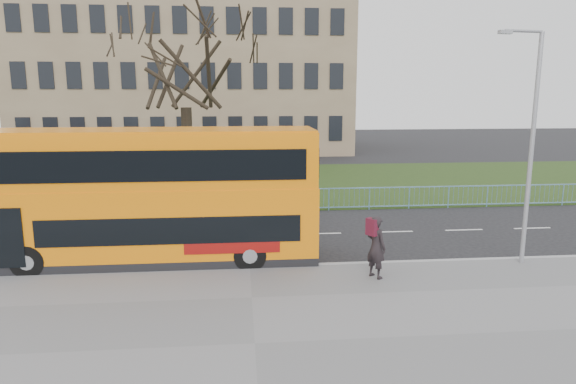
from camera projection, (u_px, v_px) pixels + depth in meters
name	position (u px, v px, depth m)	size (l,w,h in m)	color
ground	(249.00, 255.00, 18.11)	(120.00, 120.00, 0.00)	black
pavement	(255.00, 346.00, 11.50)	(80.00, 10.50, 0.12)	slate
kerb	(250.00, 268.00, 16.58)	(80.00, 0.20, 0.14)	#939396
grass_verge	(244.00, 183.00, 32.07)	(80.00, 15.40, 0.08)	#223814
guard_railing	(246.00, 201.00, 24.45)	(40.00, 0.12, 1.10)	#6B9EBF
bare_tree	(185.00, 90.00, 26.50)	(7.97, 7.97, 11.39)	black
civic_building	(190.00, 78.00, 50.50)	(30.00, 15.00, 14.00)	#7F6850
yellow_bus	(155.00, 194.00, 16.87)	(10.56, 2.57, 4.42)	orange
pedestrian	(376.00, 247.00, 15.42)	(0.70, 0.46, 1.91)	black
street_lamp	(530.00, 140.00, 16.16)	(1.56, 0.37, 7.38)	#989AA0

